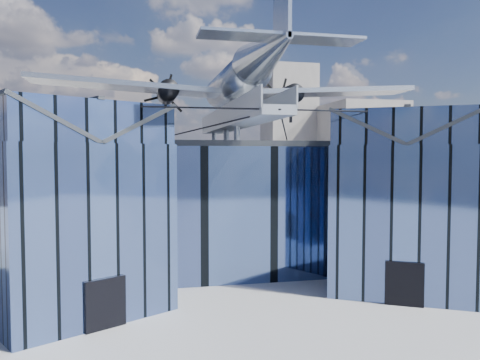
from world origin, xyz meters
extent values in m
plane|color=gray|center=(0.00, 0.00, 0.00)|extent=(120.00, 120.00, 0.00)
cube|color=#485E92|center=(0.00, 9.00, 4.75)|extent=(28.00, 14.00, 9.50)
cube|color=#282B30|center=(0.00, 9.00, 9.70)|extent=(28.00, 14.00, 0.40)
cube|color=#485E92|center=(-10.50, -1.00, 4.75)|extent=(11.79, 11.43, 9.50)
cube|color=#485E92|center=(-10.50, -1.00, 10.60)|extent=(11.56, 11.20, 2.20)
cube|color=#282B30|center=(-12.45, -2.12, 10.60)|extent=(7.98, 9.23, 2.40)
cube|color=#282B30|center=(-8.55, 0.12, 10.60)|extent=(7.98, 9.23, 2.40)
cube|color=#282B30|center=(-10.50, -1.00, 11.75)|extent=(4.30, 7.10, 0.18)
cube|color=black|center=(-8.48, -4.51, 1.30)|extent=(2.03, 1.32, 2.60)
cube|color=black|center=(-6.60, 1.25, 4.75)|extent=(0.34, 0.34, 9.50)
cube|color=#485E92|center=(10.50, -1.00, 4.75)|extent=(11.79, 11.43, 9.50)
cube|color=#485E92|center=(10.50, -1.00, 10.60)|extent=(11.56, 11.20, 2.20)
cube|color=#282B30|center=(8.55, 0.12, 10.60)|extent=(7.98, 9.23, 2.40)
cube|color=#282B30|center=(12.45, -2.12, 10.60)|extent=(7.98, 9.23, 2.40)
cube|color=#282B30|center=(10.50, -1.00, 11.75)|extent=(4.30, 7.10, 0.18)
cube|color=black|center=(8.48, -4.51, 1.30)|extent=(2.03, 1.32, 2.60)
cube|color=black|center=(6.60, 1.25, 4.75)|extent=(0.34, 0.34, 9.50)
cube|color=#9CA2AA|center=(0.00, 3.50, 11.10)|extent=(1.80, 21.00, 0.50)
cube|color=#9CA2AA|center=(-0.90, 3.50, 11.75)|extent=(0.08, 21.00, 1.10)
cube|color=#9CA2AA|center=(0.90, 3.50, 11.75)|extent=(0.08, 21.00, 1.10)
cylinder|color=#9CA2AA|center=(0.00, 13.00, 10.43)|extent=(0.44, 0.44, 1.35)
cylinder|color=#9CA2AA|center=(0.00, 7.00, 10.43)|extent=(0.44, 0.44, 1.35)
cylinder|color=#9CA2AA|center=(0.00, 3.00, 10.43)|extent=(0.44, 0.44, 1.35)
cylinder|color=#9CA2AA|center=(0.00, 4.00, 12.05)|extent=(0.70, 0.70, 1.40)
cylinder|color=black|center=(-5.25, -4.00, 11.40)|extent=(10.55, 6.08, 0.69)
cylinder|color=black|center=(5.25, -4.00, 11.40)|extent=(10.55, 6.08, 0.69)
cylinder|color=black|center=(-3.00, 1.50, 10.55)|extent=(6.09, 17.04, 1.19)
cylinder|color=black|center=(3.00, 1.50, 10.55)|extent=(6.09, 17.04, 1.19)
cylinder|color=#ACB2B9|center=(0.00, 4.00, 14.00)|extent=(2.50, 11.00, 2.50)
sphere|color=#ACB2B9|center=(0.00, 9.50, 14.00)|extent=(2.50, 2.50, 2.50)
cube|color=black|center=(0.00, 8.50, 14.69)|extent=(1.60, 1.40, 0.50)
cone|color=#ACB2B9|center=(0.00, -5.00, 14.30)|extent=(2.50, 7.00, 2.50)
cube|color=#ACB2B9|center=(0.00, -7.30, 15.90)|extent=(0.18, 2.40, 3.40)
cube|color=#ACB2B9|center=(0.00, -7.20, 14.50)|extent=(8.00, 1.80, 0.14)
cube|color=#ACB2B9|center=(-7.00, 5.00, 13.70)|extent=(14.00, 3.20, 1.08)
cylinder|color=black|center=(-4.60, 5.60, 13.45)|extent=(1.44, 3.20, 1.44)
cone|color=black|center=(-4.60, 7.40, 13.45)|extent=(0.70, 0.70, 0.70)
cube|color=black|center=(-4.60, 7.55, 13.45)|extent=(1.05, 0.06, 3.33)
cube|color=black|center=(-4.60, 7.55, 13.45)|extent=(2.53, 0.06, 2.53)
cube|color=black|center=(-4.60, 7.55, 13.45)|extent=(3.33, 0.06, 1.05)
cylinder|color=black|center=(-4.60, 5.00, 12.22)|extent=(0.24, 0.24, 1.75)
cube|color=#ACB2B9|center=(7.00, 5.00, 13.70)|extent=(14.00, 3.20, 1.08)
cylinder|color=black|center=(4.60, 5.60, 13.45)|extent=(1.44, 3.20, 1.44)
cone|color=black|center=(4.60, 7.40, 13.45)|extent=(0.70, 0.70, 0.70)
cube|color=black|center=(4.60, 7.55, 13.45)|extent=(1.05, 0.06, 3.33)
cube|color=black|center=(4.60, 7.55, 13.45)|extent=(2.53, 0.06, 2.53)
cube|color=black|center=(4.60, 7.55, 13.45)|extent=(3.33, 0.06, 1.05)
cylinder|color=black|center=(4.60, 5.00, 12.22)|extent=(0.24, 0.24, 1.75)
cube|color=gray|center=(32.00, 48.00, 9.00)|extent=(12.00, 14.00, 18.00)
cube|color=gray|center=(-20.00, 55.00, 7.00)|extent=(14.00, 10.00, 14.00)
cube|color=gray|center=(22.00, 58.00, 13.00)|extent=(9.00, 9.00, 26.00)
camera|label=1|loc=(-6.80, -28.91, 8.86)|focal=35.00mm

